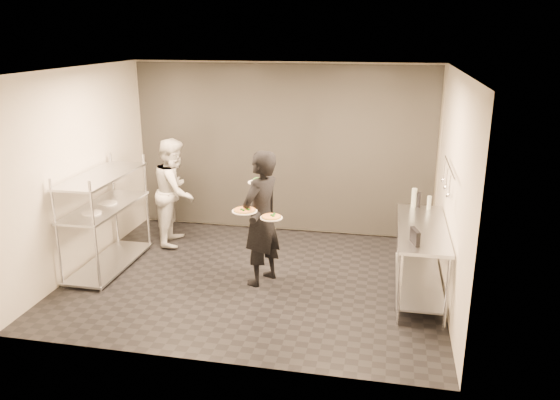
% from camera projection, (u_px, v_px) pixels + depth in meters
% --- Properties ---
extents(room_shell, '(5.00, 4.00, 2.80)m').
position_uv_depth(room_shell, '(272.00, 160.00, 8.18)').
color(room_shell, black).
rests_on(room_shell, ground).
extents(pass_rack, '(0.60, 1.60, 1.50)m').
position_uv_depth(pass_rack, '(105.00, 216.00, 7.67)').
color(pass_rack, silver).
rests_on(pass_rack, ground).
extents(prep_counter, '(0.60, 1.80, 0.92)m').
position_uv_depth(prep_counter, '(421.00, 248.00, 6.90)').
color(prep_counter, silver).
rests_on(prep_counter, ground).
extents(utensil_rail, '(0.07, 1.20, 0.31)m').
position_uv_depth(utensil_rail, '(448.00, 179.00, 6.58)').
color(utensil_rail, silver).
rests_on(utensil_rail, room_shell).
extents(waiter, '(0.67, 0.78, 1.82)m').
position_uv_depth(waiter, '(261.00, 218.00, 7.14)').
color(waiter, black).
rests_on(waiter, ground).
extents(chef, '(0.75, 0.90, 1.68)m').
position_uv_depth(chef, '(175.00, 191.00, 8.57)').
color(chef, silver).
rests_on(chef, ground).
extents(pizza_plate_near, '(0.32, 0.32, 0.05)m').
position_uv_depth(pizza_plate_near, '(245.00, 210.00, 6.93)').
color(pizza_plate_near, white).
rests_on(pizza_plate_near, waiter).
extents(pizza_plate_far, '(0.28, 0.28, 0.05)m').
position_uv_depth(pizza_plate_far, '(271.00, 217.00, 6.84)').
color(pizza_plate_far, white).
rests_on(pizza_plate_far, waiter).
extents(salad_plate, '(0.25, 0.25, 0.07)m').
position_uv_depth(salad_plate, '(257.00, 181.00, 7.27)').
color(salad_plate, white).
rests_on(salad_plate, waiter).
extents(pos_monitor, '(0.11, 0.24, 0.17)m').
position_uv_depth(pos_monitor, '(415.00, 237.00, 6.24)').
color(pos_monitor, black).
rests_on(pos_monitor, prep_counter).
extents(bottle_green, '(0.07, 0.07, 0.26)m').
position_uv_depth(bottle_green, '(414.00, 198.00, 7.54)').
color(bottle_green, '#96A295').
rests_on(bottle_green, prep_counter).
extents(bottle_clear, '(0.06, 0.06, 0.19)m').
position_uv_depth(bottle_clear, '(429.00, 203.00, 7.45)').
color(bottle_clear, '#96A295').
rests_on(bottle_clear, prep_counter).
extents(bottle_dark, '(0.06, 0.06, 0.21)m').
position_uv_depth(bottle_dark, '(418.00, 200.00, 7.54)').
color(bottle_dark, black).
rests_on(bottle_dark, prep_counter).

